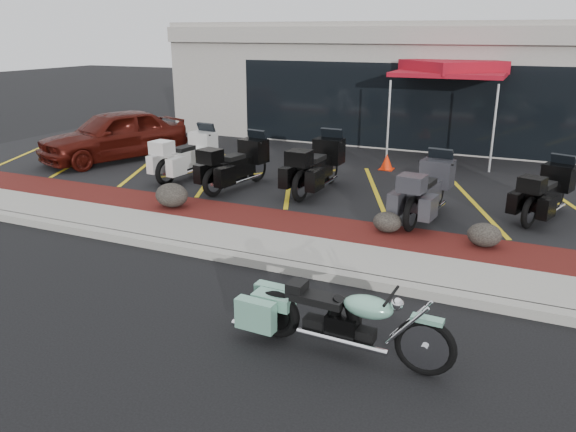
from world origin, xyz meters
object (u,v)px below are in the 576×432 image
at_px(touring_white, 207,148).
at_px(parked_car, 114,135).
at_px(traffic_cone, 387,162).
at_px(hero_cruiser, 426,339).
at_px(popup_canopy, 452,70).

distance_m(touring_white, parked_car, 3.24).
height_order(parked_car, traffic_cone, parked_car).
xyz_separation_m(touring_white, traffic_cone, (4.27, 2.21, -0.44)).
relative_size(touring_white, parked_car, 0.53).
bearing_deg(traffic_cone, touring_white, -152.71).
bearing_deg(touring_white, parked_car, 92.11).
xyz_separation_m(hero_cruiser, popup_canopy, (-1.63, 11.20, 2.21)).
height_order(touring_white, popup_canopy, popup_canopy).
bearing_deg(hero_cruiser, parked_car, 148.50).
height_order(touring_white, traffic_cone, touring_white).
height_order(touring_white, parked_car, parked_car).
bearing_deg(touring_white, hero_cruiser, -128.20).
bearing_deg(parked_car, traffic_cone, 36.77).
distance_m(hero_cruiser, traffic_cone, 9.40).
xyz_separation_m(touring_white, popup_canopy, (5.44, 4.43, 1.87)).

